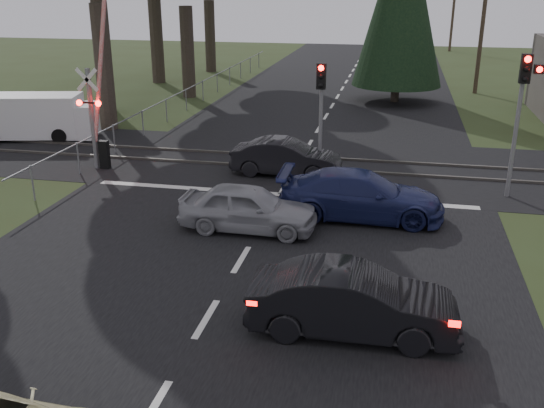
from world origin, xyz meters
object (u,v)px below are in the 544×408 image
(utility_pole_mid, at_px, (484,16))
(white_van, at_px, (39,117))
(utility_pole_far, at_px, (454,3))
(silver_car, at_px, (248,208))
(crossing_signal, at_px, (97,116))
(traffic_signal_right, at_px, (523,99))
(dark_car_far, at_px, (286,158))
(dark_hatchback, at_px, (353,302))
(traffic_signal_center, at_px, (321,100))
(blue_sedan, at_px, (361,195))

(utility_pole_mid, bearing_deg, white_van, -141.56)
(utility_pole_far, height_order, silver_car, utility_pole_far)
(crossing_signal, height_order, silver_car, crossing_signal)
(utility_pole_far, distance_m, white_van, 46.43)
(crossing_signal, xyz_separation_m, utility_pole_far, (15.77, 45.21, 2.67))
(traffic_signal_right, distance_m, dark_car_far, 8.24)
(silver_car, xyz_separation_m, dark_car_far, (0.09, 5.43, -0.01))
(crossing_signal, relative_size, dark_hatchback, 1.64)
(traffic_signal_right, relative_size, utility_pole_far, 0.52)
(crossing_signal, xyz_separation_m, white_van, (-4.90, 3.80, -1.04))
(traffic_signal_center, bearing_deg, dark_car_far, -168.35)
(crossing_signal, distance_m, dark_hatchback, 14.23)
(white_van, bearing_deg, blue_sedan, -37.92)
(crossing_signal, height_order, blue_sedan, crossing_signal)
(dark_hatchback, height_order, silver_car, dark_hatchback)
(silver_car, bearing_deg, utility_pole_mid, -18.32)
(traffic_signal_center, xyz_separation_m, blue_sedan, (1.80, -4.04, -2.09))
(crossing_signal, bearing_deg, dark_hatchback, -42.97)
(crossing_signal, distance_m, silver_car, 8.58)
(dark_car_far, bearing_deg, silver_car, -179.25)
(dark_car_far, bearing_deg, traffic_signal_center, -76.61)
(traffic_signal_center, height_order, blue_sedan, traffic_signal_center)
(dark_hatchback, bearing_deg, utility_pole_mid, -11.69)
(traffic_signal_right, distance_m, utility_pole_mid, 20.60)
(utility_pole_far, distance_m, silver_car, 50.93)
(silver_car, height_order, dark_car_far, silver_car)
(utility_pole_mid, bearing_deg, traffic_signal_right, -92.66)
(utility_pole_mid, xyz_separation_m, dark_hatchback, (-5.41, -29.87, -4.02))
(utility_pole_mid, relative_size, dark_hatchback, 2.12)
(utility_pole_mid, xyz_separation_m, dark_car_far, (-8.70, -19.57, -4.06))
(silver_car, bearing_deg, dark_car_far, 0.07)
(blue_sedan, xyz_separation_m, white_van, (-14.98, 6.95, 0.29))
(blue_sedan, height_order, white_van, white_van)
(crossing_signal, distance_m, traffic_signal_right, 14.88)
(dark_hatchback, distance_m, dark_car_far, 10.81)
(traffic_signal_center, height_order, utility_pole_far, utility_pole_far)
(blue_sedan, relative_size, dark_car_far, 1.23)
(traffic_signal_center, distance_m, blue_sedan, 4.89)
(dark_hatchback, height_order, white_van, white_van)
(white_van, bearing_deg, utility_pole_mid, 25.42)
(utility_pole_mid, bearing_deg, crossing_signal, -127.97)
(traffic_signal_right, height_order, blue_sedan, traffic_signal_right)
(blue_sedan, bearing_deg, traffic_signal_center, 22.99)
(utility_pole_far, bearing_deg, traffic_signal_right, -91.20)
(utility_pole_mid, relative_size, utility_pole_far, 1.00)
(crossing_signal, height_order, utility_pole_mid, utility_pole_mid)
(dark_hatchback, bearing_deg, utility_pole_far, -7.05)
(silver_car, bearing_deg, dark_hatchback, -144.15)
(utility_pole_mid, bearing_deg, silver_car, -109.38)
(traffic_signal_right, xyz_separation_m, blue_sedan, (-4.74, -2.84, -2.59))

